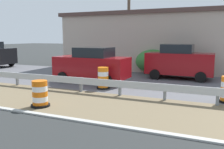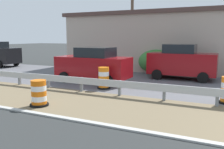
# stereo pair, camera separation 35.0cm
# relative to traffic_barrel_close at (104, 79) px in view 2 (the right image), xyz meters

# --- Properties ---
(traffic_barrel_close) EXTENTS (0.68, 0.68, 1.12)m
(traffic_barrel_close) POSITION_rel_traffic_barrel_close_xyz_m (0.00, 0.00, 0.00)
(traffic_barrel_close) COLOR orange
(traffic_barrel_close) RESTS_ON ground
(traffic_barrel_mid) EXTENTS (0.72, 0.72, 1.01)m
(traffic_barrel_mid) POSITION_rel_traffic_barrel_close_xyz_m (-3.93, 0.81, -0.06)
(traffic_barrel_mid) COLOR orange
(traffic_barrel_mid) RESTS_ON ground
(car_mid_far_lane) EXTENTS (1.97, 4.15, 2.22)m
(car_mid_far_lane) POSITION_rel_traffic_barrel_close_xyz_m (4.71, -3.13, 0.59)
(car_mid_far_lane) COLOR maroon
(car_mid_far_lane) RESTS_ON ground
(car_trailing_far_lane) EXTENTS (2.03, 4.43, 2.06)m
(car_trailing_far_lane) POSITION_rel_traffic_barrel_close_xyz_m (1.43, 1.41, 0.52)
(car_trailing_far_lane) COLOR maroon
(car_trailing_far_lane) RESTS_ON ground
(roadside_shop_near) EXTENTS (8.60, 14.67, 4.66)m
(roadside_shop_near) POSITION_rel_traffic_barrel_close_xyz_m (10.62, -0.13, 1.83)
(roadside_shop_near) COLOR #AD9E8E
(roadside_shop_near) RESTS_ON ground
(utility_pole_near) EXTENTS (0.24, 1.80, 7.74)m
(utility_pole_near) POSITION_rel_traffic_barrel_close_xyz_m (8.00, 1.48, 3.52)
(utility_pole_near) COLOR brown
(utility_pole_near) RESTS_ON ground
(bush_roadside) EXTENTS (2.66, 2.66, 1.75)m
(bush_roadside) POSITION_rel_traffic_barrel_close_xyz_m (6.57, -1.02, 0.37)
(bush_roadside) COLOR #337533
(bush_roadside) RESTS_ON ground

